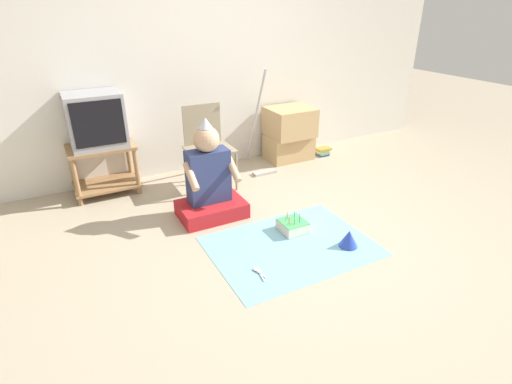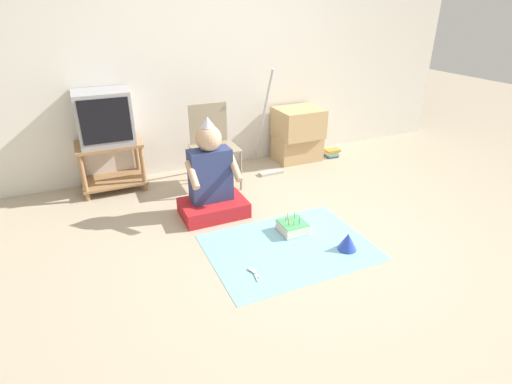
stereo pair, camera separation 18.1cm
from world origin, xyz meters
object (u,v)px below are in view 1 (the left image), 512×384
Objects in this scene: dust_mop at (260,142)px; person_seated at (210,184)px; birthday_cake at (293,226)px; folding_chair at (206,141)px; party_hat_blue at (349,238)px; book_pile at (323,151)px; cardboard_box_stack at (289,133)px; tv at (96,120)px.

person_seated is (-0.91, -0.74, -0.03)m from dust_mop.
person_seated is 4.20× the size of birthday_cake.
party_hat_blue is (0.55, -1.65, -0.42)m from folding_chair.
party_hat_blue is at bearing -94.09° from dust_mop.
party_hat_blue is (-0.13, -1.75, -0.27)m from dust_mop.
book_pile is at bearing 23.42° from person_seated.
cardboard_box_stack is at bearing 71.98° from party_hat_blue.
dust_mop is at bearing -7.07° from tv.
folding_chair is 1.69m from book_pile.
cardboard_box_stack is (2.17, -0.05, -0.43)m from tv.
cardboard_box_stack is 2.94× the size of birthday_cake.
tv reaches higher than book_pile.
birthday_cake is (-0.39, -1.34, -0.29)m from dust_mop.
tv is 0.44× the size of dust_mop.
person_seated is at bearing -140.67° from dust_mop.
tv reaches higher than birthday_cake.
cardboard_box_stack is 1.67m from person_seated.
person_seated is (-1.40, -0.90, -0.02)m from cardboard_box_stack.
dust_mop is at bearing 39.33° from person_seated.
cardboard_box_stack is 0.70× the size of person_seated.
dust_mop is 0.99m from book_pile.
tv reaches higher than party_hat_blue.
book_pile is at bearing -12.10° from cardboard_box_stack.
folding_chair is at bearing -167.44° from cardboard_box_stack.
birthday_cake is (1.28, -1.55, -0.71)m from tv.
cardboard_box_stack is 4.14× the size of party_hat_blue.
cardboard_box_stack is 0.52m from dust_mop.
book_pile is 2.04m from person_seated.
cardboard_box_stack is at bearing -1.33° from tv.
tv is 1.74m from dust_mop.
person_seated is at bearing -147.29° from cardboard_box_stack.
dust_mop is 6.36× the size of book_pile.
person_seated is at bearing -109.83° from folding_chair.
folding_chair reaches higher than party_hat_blue.
party_hat_blue is (0.27, -0.41, 0.02)m from birthday_cake.
tv is 1.30m from person_seated.
party_hat_blue is at bearing -71.44° from folding_chair.
party_hat_blue is (-0.62, -1.91, -0.26)m from cardboard_box_stack.
birthday_cake is 1.41× the size of party_hat_blue.
tv is 2.38× the size of birthday_cake.
party_hat_blue is at bearing -108.02° from cardboard_box_stack.
dust_mop reaches higher than folding_chair.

